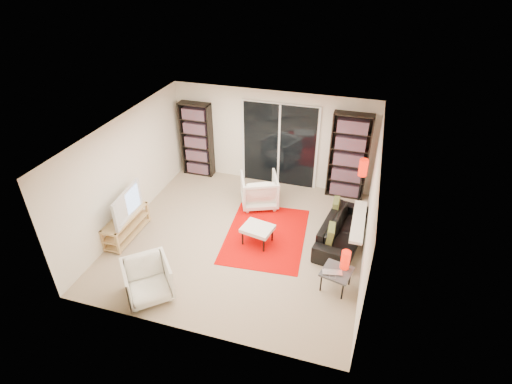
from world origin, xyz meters
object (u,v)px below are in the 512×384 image
at_px(bookshelf_right, 349,157).
at_px(sofa, 343,230).
at_px(bookshelf_left, 197,140).
at_px(tv_stand, 126,225).
at_px(floor_lamp, 362,173).
at_px(side_table, 337,273).
at_px(armchair_back, 259,190).
at_px(ottoman, 258,229).
at_px(armchair_front, 148,280).

height_order(bookshelf_right, sofa, bookshelf_right).
height_order(bookshelf_left, tv_stand, bookshelf_left).
distance_m(bookshelf_left, tv_stand, 3.05).
bearing_deg(tv_stand, bookshelf_left, 83.00).
bearing_deg(floor_lamp, bookshelf_left, 169.79).
xyz_separation_m(side_table, floor_lamp, (0.18, 2.45, 0.71)).
distance_m(tv_stand, armchair_back, 3.04).
relative_size(bookshelf_right, sofa, 1.12).
bearing_deg(floor_lamp, bookshelf_right, 115.35).
height_order(ottoman, side_table, same).
bearing_deg(bookshelf_left, floor_lamp, -10.21).
bearing_deg(tv_stand, sofa, 14.37).
height_order(tv_stand, armchair_back, armchair_back).
height_order(bookshelf_right, tv_stand, bookshelf_right).
height_order(sofa, side_table, sofa).
height_order(sofa, armchair_front, armchair_front).
bearing_deg(bookshelf_left, armchair_back, -26.82).
relative_size(sofa, floor_lamp, 1.34).
relative_size(sofa, armchair_front, 2.40).
bearing_deg(armchair_front, floor_lamp, 6.71).
relative_size(armchair_back, side_table, 1.41).
distance_m(tv_stand, armchair_front, 1.89).
distance_m(bookshelf_left, bookshelf_right, 3.85).
xyz_separation_m(bookshelf_left, tv_stand, (-0.36, -2.94, -0.71)).
distance_m(sofa, armchair_front, 3.95).
bearing_deg(armchair_back, sofa, 135.18).
bearing_deg(bookshelf_right, armchair_back, -152.12).
xyz_separation_m(ottoman, side_table, (1.69, -0.82, 0.01)).
distance_m(bookshelf_right, tv_stand, 5.20).
xyz_separation_m(bookshelf_right, armchair_back, (-1.88, -1.00, -0.67)).
height_order(bookshelf_right, ottoman, bookshelf_right).
distance_m(side_table, floor_lamp, 2.56).
bearing_deg(sofa, armchair_back, 77.19).
bearing_deg(armchair_back, side_table, 110.40).
xyz_separation_m(sofa, armchair_front, (-3.07, -2.49, 0.08)).
distance_m(bookshelf_right, armchair_back, 2.23).
xyz_separation_m(armchair_back, armchair_front, (-1.03, -3.32, -0.03)).
relative_size(sofa, ottoman, 2.74).
bearing_deg(bookshelf_left, side_table, -38.47).
bearing_deg(bookshelf_right, ottoman, -122.32).
bearing_deg(tv_stand, floor_lamp, 25.57).
xyz_separation_m(bookshelf_right, side_table, (0.18, -3.20, -0.69)).
xyz_separation_m(tv_stand, sofa, (4.37, 1.12, 0.01)).
bearing_deg(armchair_front, bookshelf_left, 61.55).
height_order(tv_stand, side_table, tv_stand).
xyz_separation_m(armchair_front, floor_lamp, (3.27, 3.56, 0.72)).
height_order(armchair_front, side_table, armchair_front).
height_order(bookshelf_left, sofa, bookshelf_left).
bearing_deg(tv_stand, side_table, -3.38).
distance_m(bookshelf_right, armchair_front, 5.25).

